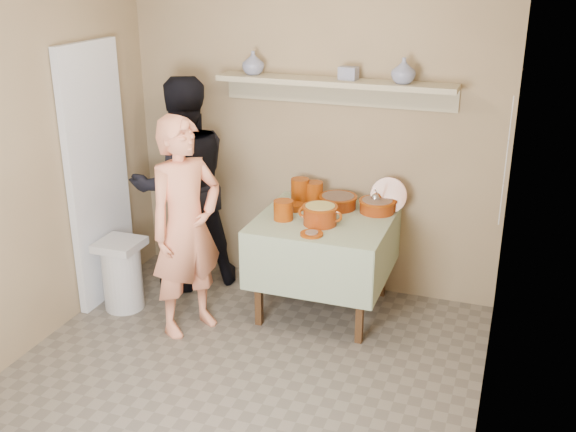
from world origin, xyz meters
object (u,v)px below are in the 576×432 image
at_px(person_helper, 183,185).
at_px(cazuela_rice, 320,213).
at_px(trash_bin, 122,274).
at_px(person_cook, 186,227).
at_px(serving_table, 324,232).

height_order(person_helper, cazuela_rice, person_helper).
bearing_deg(person_helper, trash_bin, 20.88).
bearing_deg(person_cook, serving_table, -26.35).
bearing_deg(serving_table, person_cook, -144.76).
distance_m(person_helper, cazuela_rice, 1.22).
bearing_deg(person_cook, person_helper, 57.40).
height_order(person_helper, serving_table, person_helper).
distance_m(person_helper, serving_table, 1.22).
distance_m(serving_table, trash_bin, 1.59).
bearing_deg(cazuela_rice, person_helper, 170.02).
bearing_deg(cazuela_rice, serving_table, 92.41).
xyz_separation_m(person_helper, cazuela_rice, (1.21, -0.21, -0.02)).
relative_size(person_helper, serving_table, 1.77).
bearing_deg(trash_bin, person_helper, 64.56).
bearing_deg(person_helper, serving_table, 133.01).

